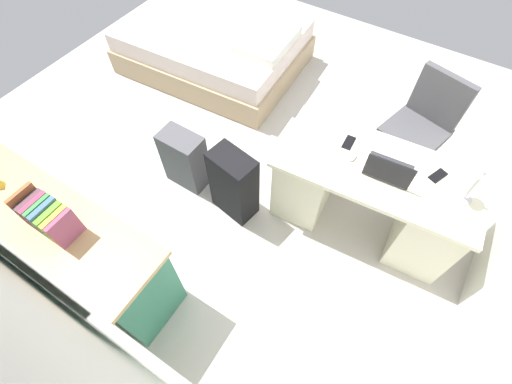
{
  "coord_description": "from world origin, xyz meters",
  "views": [
    {
      "loc": [
        -1.29,
        1.88,
        2.69
      ],
      "look_at": [
        -0.55,
        0.7,
        0.6
      ],
      "focal_mm": 25.1,
      "sensor_mm": 36.0,
      "label": 1
    }
  ],
  "objects": [
    {
      "name": "computer_mouse",
      "position": [
        -1.01,
        0.15,
        0.74
      ],
      "size": [
        0.07,
        0.1,
        0.03
      ],
      "primitive_type": "ellipsoid",
      "rotation": [
        0.0,
        0.0,
        0.08
      ],
      "color": "white",
      "rests_on": "desk"
    },
    {
      "name": "cell_phone_by_mouse",
      "position": [
        -0.93,
        0.04,
        0.73
      ],
      "size": [
        0.07,
        0.14,
        0.01
      ],
      "primitive_type": "cube",
      "rotation": [
        0.0,
        0.0,
        0.06
      ],
      "color": "black",
      "rests_on": "desk"
    },
    {
      "name": "office_chair",
      "position": [
        -1.32,
        -0.66,
        0.42
      ],
      "size": [
        0.57,
        0.57,
        0.94
      ],
      "color": "black",
      "rests_on": "ground_plane"
    },
    {
      "name": "cell_phone_near_laptop",
      "position": [
        -1.57,
        -0.01,
        0.73
      ],
      "size": [
        0.11,
        0.15,
        0.01
      ],
      "primitive_type": "cube",
      "rotation": [
        0.0,
        0.0,
        -0.4
      ],
      "color": "black",
      "rests_on": "desk"
    },
    {
      "name": "suitcase_black",
      "position": [
        -0.26,
        0.58,
        0.33
      ],
      "size": [
        0.39,
        0.28,
        0.67
      ],
      "primitive_type": "cube",
      "rotation": [
        0.0,
        0.0,
        -0.17
      ],
      "color": "black",
      "rests_on": "ground_plane"
    },
    {
      "name": "desk",
      "position": [
        -1.21,
        0.13,
        0.38
      ],
      "size": [
        1.49,
        0.77,
        0.72
      ],
      "color": "beige",
      "rests_on": "ground_plane"
    },
    {
      "name": "ground_plane",
      "position": [
        0.0,
        0.0,
        0.0
      ],
      "size": [
        5.4,
        5.4,
        0.0
      ],
      "primitive_type": "plane",
      "color": "beige"
    },
    {
      "name": "book_row",
      "position": [
        0.28,
        1.65,
        0.89
      ],
      "size": [
        0.35,
        0.17,
        0.24
      ],
      "color": "#924768",
      "rests_on": "credenza"
    },
    {
      "name": "desk_lamp",
      "position": [
        -1.72,
        0.09,
        0.98
      ],
      "size": [
        0.16,
        0.11,
        0.34
      ],
      "color": "silver",
      "rests_on": "desk"
    },
    {
      "name": "credenza",
      "position": [
        0.49,
        1.65,
        0.39
      ],
      "size": [
        1.8,
        0.48,
        0.78
      ],
      "color": "#2D7056",
      "rests_on": "ground_plane"
    },
    {
      "name": "laptop",
      "position": [
        -1.27,
        0.17,
        0.77
      ],
      "size": [
        0.33,
        0.24,
        0.21
      ],
      "color": "#333338",
      "rests_on": "desk"
    },
    {
      "name": "suitcase_spare_grey",
      "position": [
        0.27,
        0.56,
        0.28
      ],
      "size": [
        0.36,
        0.23,
        0.56
      ],
      "primitive_type": "cube",
      "rotation": [
        0.0,
        0.0,
        -0.01
      ],
      "color": "#4C4C51",
      "rests_on": "ground_plane"
    },
    {
      "name": "bed",
      "position": [
        1.03,
        -0.94,
        0.24
      ],
      "size": [
        1.98,
        1.51,
        0.58
      ],
      "color": "tan",
      "rests_on": "ground_plane"
    }
  ]
}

